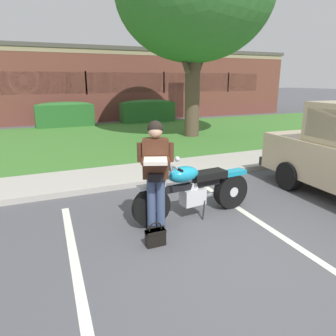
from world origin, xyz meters
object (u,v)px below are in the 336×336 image
Objects in this scene: hedge_center_left at (148,111)px; rider_person at (156,168)px; brick_building at (73,84)px; hedge_left at (65,114)px; handbag at (155,236)px; motorcycle at (198,188)px.

rider_person is at bearing -109.76° from hedge_center_left.
rider_person is 0.06× the size of brick_building.
hedge_left is at bearing -101.73° from brick_building.
motorcycle is at bearing 33.08° from handbag.
brick_building reaches higher than rider_person.
rider_person reaches higher than hedge_left.
motorcycle is at bearing -106.35° from hedge_center_left.
motorcycle reaches higher than hedge_center_left.
hedge_center_left is (4.32, 12.03, -0.36)m from rider_person.
motorcycle is 6.23× the size of handbag.
motorcycle is 1.32× the size of rider_person.
brick_building is (1.36, 6.57, 1.36)m from hedge_left.
hedge_left is at bearing 180.00° from hedge_center_left.
rider_person is (-0.87, -0.26, 0.52)m from motorcycle.
hedge_left is at bearing 89.09° from handbag.
handbag is at bearing -113.12° from rider_person.
brick_building is (0.51, 18.34, 1.53)m from motorcycle.
handbag is 13.25m from hedge_center_left.
motorcycle is 0.78× the size of hedge_center_left.
hedge_center_left is 0.11× the size of brick_building.
brick_building is at bearing 85.30° from handbag.
rider_person reaches higher than motorcycle.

